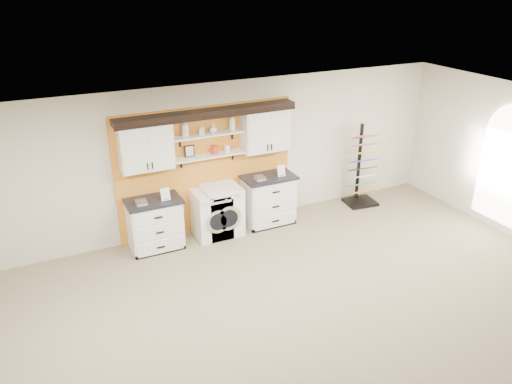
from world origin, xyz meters
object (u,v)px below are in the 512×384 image
dryer (222,210)px  washer (211,214)px  base_cabinet_left (155,224)px  base_cabinet_right (268,200)px  sample_rack (362,180)px

dryer → washer: bearing=180.0°
base_cabinet_left → dryer: (1.28, -0.00, 0.00)m
base_cabinet_right → base_cabinet_left: bearing=180.0°
washer → dryer: (0.21, 0.00, 0.02)m
washer → sample_rack: bearing=-0.8°
base_cabinet_left → base_cabinet_right: size_ratio=0.95×
base_cabinet_right → sample_rack: (2.18, -0.05, 0.05)m
washer → dryer: dryer is taller
washer → sample_rack: 3.38m
base_cabinet_left → sample_rack: bearing=-0.6°
dryer → sample_rack: bearing=-0.8°
dryer → base_cabinet_right: bearing=0.2°
base_cabinet_left → dryer: size_ratio=1.02×
base_cabinet_right → dryer: (-0.98, -0.00, -0.02)m
base_cabinet_right → washer: base_cabinet_right is taller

